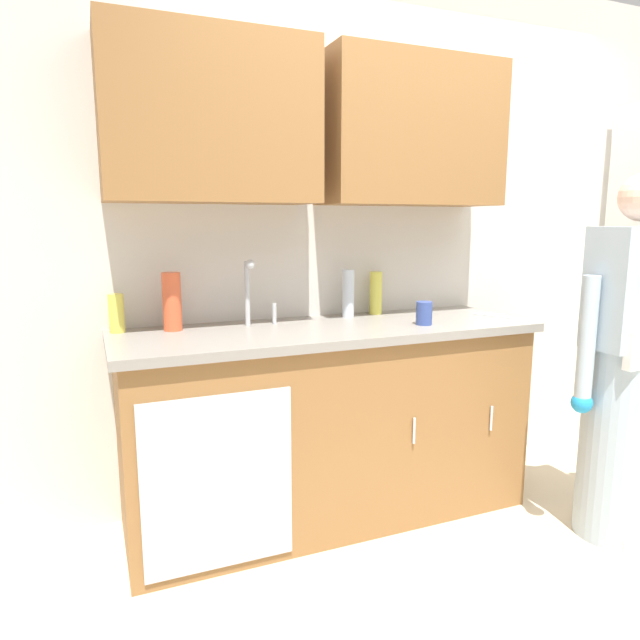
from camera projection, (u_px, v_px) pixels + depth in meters
name	position (u px, v px, depth m)	size (l,w,h in m)	color
ground_plane	(515.00, 566.00, 2.36)	(9.00, 9.00, 0.00)	beige
kitchen_wall_with_uppers	(379.00, 211.00, 2.96)	(4.80, 0.44, 2.70)	beige
counter_cabinet	(328.00, 426.00, 2.71)	(1.90, 0.62, 0.90)	brown
countertop	(329.00, 330.00, 2.63)	(1.96, 0.66, 0.04)	gray
sink	(265.00, 334.00, 2.52)	(0.50, 0.36, 0.35)	#B7BABF
person_at_sink	(625.00, 389.00, 2.49)	(0.55, 0.34, 1.62)	white
bottle_water_tall	(376.00, 293.00, 2.95)	(0.07, 0.07, 0.22)	#D8D14C
bottle_dish_liquid	(172.00, 302.00, 2.50)	(0.08, 0.08, 0.26)	#E05933
bottle_soap	(116.00, 313.00, 2.46)	(0.07, 0.07, 0.17)	#D8D14C
bottle_water_short	(348.00, 293.00, 2.85)	(0.06, 0.06, 0.24)	silver
cup_by_sink	(424.00, 313.00, 2.65)	(0.08, 0.08, 0.11)	#33478C
knife_on_counter	(495.00, 316.00, 2.88)	(0.24, 0.02, 0.01)	silver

